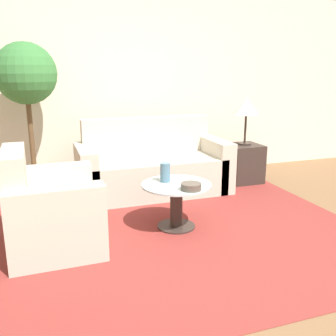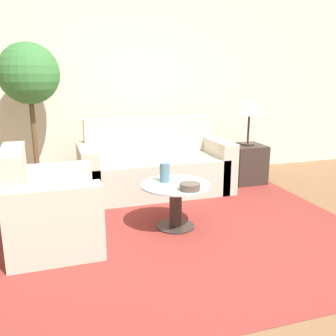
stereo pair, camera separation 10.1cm
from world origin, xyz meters
name	(u,v)px [view 1 (the left image)]	position (x,y,z in m)	size (l,w,h in m)	color
ground_plane	(212,266)	(0.00, 0.00, 0.00)	(14.00, 14.00, 0.00)	brown
wall_back	(128,87)	(0.00, 2.81, 1.30)	(10.00, 0.06, 2.60)	beige
rug	(176,227)	(-0.01, 0.81, 0.00)	(3.52, 3.23, 0.01)	maroon
sofa_main	(152,168)	(0.11, 2.00, 0.31)	(1.88, 0.83, 0.93)	beige
armchair	(48,214)	(-1.21, 0.79, 0.31)	(0.78, 0.94, 0.89)	beige
coffee_table	(176,200)	(-0.01, 0.81, 0.29)	(0.68, 0.68, 0.45)	#332823
side_table	(243,163)	(1.43, 2.00, 0.26)	(0.45, 0.45, 0.53)	#332823
table_lamp	(246,108)	(1.43, 2.00, 1.04)	(0.35, 0.35, 0.64)	#332823
potted_plant	(26,83)	(-1.32, 2.28, 1.37)	(0.71, 0.71, 1.84)	#93704C
vase	(165,172)	(-0.09, 0.91, 0.55)	(0.10, 0.10, 0.19)	slate
bowl	(191,187)	(0.06, 0.59, 0.48)	(0.19, 0.19, 0.06)	brown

